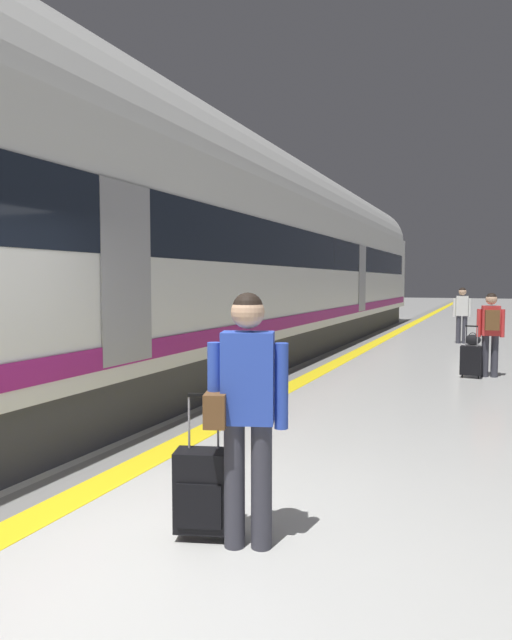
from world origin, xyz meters
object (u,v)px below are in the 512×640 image
rolling_suitcase_foreground (202,490)px  passenger_mid (462,311)px  duffel_bag_mid (473,340)px  high_speed_train (222,248)px  suitcase_near (471,360)px  traveller_foreground (245,402)px  passenger_near (491,327)px

rolling_suitcase_foreground → passenger_mid: 13.88m
rolling_suitcase_foreground → duffel_bag_mid: bearing=84.5°
passenger_mid → rolling_suitcase_foreground: bearing=-94.1°
rolling_suitcase_foreground → duffel_bag_mid: 13.56m
high_speed_train → suitcase_near: bearing=8.5°
suitcase_near → duffel_bag_mid: suitcase_near is taller
traveller_foreground → suitcase_near: 7.86m
passenger_near → suitcase_near: size_ratio=1.61×
high_speed_train → passenger_mid: high_speed_train is taller
high_speed_train → duffel_bag_mid: (4.67, 6.48, -2.35)m
suitcase_near → passenger_mid: size_ratio=0.61×
passenger_near → duffel_bag_mid: (-0.49, 5.53, -0.79)m
rolling_suitcase_foreground → passenger_near: bearing=77.3°
traveller_foreground → rolling_suitcase_foreground: bearing=179.8°
suitcase_near → passenger_near: bearing=34.8°
high_speed_train → passenger_near: 5.48m
suitcase_near → duffel_bag_mid: (-0.17, 5.75, -0.18)m
traveller_foreground → passenger_near: (1.46, 7.97, -0.06)m
passenger_near → duffel_bag_mid: size_ratio=3.62×
duffel_bag_mid → suitcase_near: bearing=-88.3°
passenger_near → suitcase_near: passenger_near is taller
passenger_mid → duffel_bag_mid: bearing=-45.9°
high_speed_train → rolling_suitcase_foreground: (3.37, -7.01, -2.16)m
passenger_near → suitcase_near: 0.73m
rolling_suitcase_foreground → passenger_near: size_ratio=0.64×
passenger_near → passenger_mid: size_ratio=0.98×
rolling_suitcase_foreground → passenger_mid: (0.98, 13.83, 0.60)m
suitcase_near → traveller_foreground: bearing=-98.4°
high_speed_train → traveller_foreground: bearing=-62.2°
traveller_foreground → passenger_mid: (0.65, 13.83, -0.06)m
rolling_suitcase_foreground → passenger_mid: size_ratio=0.63×
suitcase_near → duffel_bag_mid: bearing=91.7°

